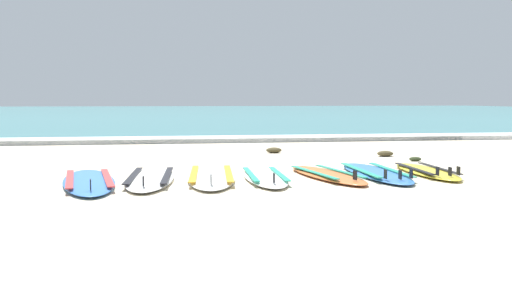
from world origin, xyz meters
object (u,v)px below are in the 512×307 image
object	(u,v)px
surfboard_1	(150,178)
surfboard_2	(211,176)
surfboard_0	(89,181)
surfboard_3	(265,177)
surfboard_4	(327,174)
surfboard_5	(375,173)
surfboard_6	(426,171)

from	to	relation	value
surfboard_1	surfboard_2	world-z (taller)	same
surfboard_0	surfboard_2	size ratio (longest dim) A/B	1.00
surfboard_3	surfboard_4	bearing A→B (deg)	6.50
surfboard_5	surfboard_6	distance (m)	0.75
surfboard_0	surfboard_5	size ratio (longest dim) A/B	1.05
surfboard_4	surfboard_5	world-z (taller)	same
surfboard_2	surfboard_6	distance (m)	2.96
surfboard_3	surfboard_5	xyz separation A→B (m)	(1.54, 0.18, 0.00)
surfboard_2	surfboard_6	bearing A→B (deg)	0.93
surfboard_5	surfboard_6	world-z (taller)	same
surfboard_0	surfboard_4	size ratio (longest dim) A/B	1.17
surfboard_1	surfboard_3	distance (m)	1.44
surfboard_1	surfboard_5	size ratio (longest dim) A/B	1.00
surfboard_2	surfboard_4	bearing A→B (deg)	-2.72
surfboard_1	surfboard_3	size ratio (longest dim) A/B	1.15
surfboard_4	surfboard_2	bearing A→B (deg)	177.28
surfboard_0	surfboard_2	distance (m)	1.51
surfboard_0	surfboard_6	bearing A→B (deg)	3.18
surfboard_1	surfboard_3	xyz separation A→B (m)	(1.43, -0.11, 0.00)
surfboard_4	surfboard_3	bearing A→B (deg)	-173.50
surfboard_2	surfboard_1	bearing A→B (deg)	-175.43
surfboard_3	surfboard_6	size ratio (longest dim) A/B	1.02
surfboard_4	surfboard_6	xyz separation A→B (m)	(1.45, 0.12, 0.00)
surfboard_0	surfboard_4	world-z (taller)	same
surfboard_4	surfboard_6	size ratio (longest dim) A/B	1.06
surfboard_1	surfboard_6	xyz separation A→B (m)	(3.72, 0.11, 0.00)
surfboard_0	surfboard_5	distance (m)	3.71
surfboard_1	surfboard_2	bearing A→B (deg)	4.57
surfboard_1	surfboard_2	size ratio (longest dim) A/B	0.95
surfboard_0	surfboard_1	bearing A→B (deg)	10.72
surfboard_1	surfboard_2	distance (m)	0.77
surfboard_0	surfboard_3	bearing A→B (deg)	0.84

